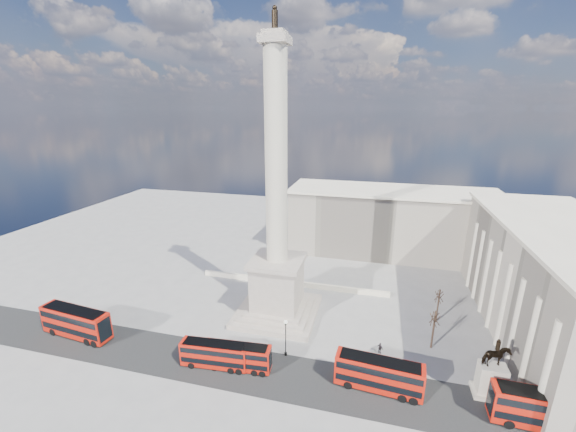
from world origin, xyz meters
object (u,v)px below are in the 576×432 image
Objects in this scene: red_bus_d at (547,411)px; pedestrian_walking at (358,367)px; pedestrian_standing at (508,392)px; victorian_lamp at (286,335)px; red_bus_b at (215,354)px; pedestrian_crossing at (380,348)px; equestrian_statue at (492,376)px; red_bus_a at (238,356)px; nelsons_column at (277,248)px; red_bus_c at (379,374)px; red_bus_e at (76,322)px.

red_bus_d reaches higher than pedestrian_walking.
pedestrian_standing reaches higher than pedestrian_walking.
victorian_lamp reaches higher than pedestrian_standing.
red_bus_b is 24.72m from pedestrian_crossing.
red_bus_b is 5.45× the size of pedestrian_crossing.
victorian_lamp is 0.72× the size of equestrian_statue.
red_bus_d is 1.39× the size of equestrian_statue.
nelsons_column is at bearing 79.76° from red_bus_a.
red_bus_b is at bearing 58.23° from pedestrian_crossing.
red_bus_c is 14.12m from victorian_lamp.
equestrian_statue is (27.64, -0.85, -0.62)m from victorian_lamp.
nelsons_column is 5.06× the size of red_bus_b.
nelsons_column is at bearing 112.03° from victorian_lamp.
victorian_lamp is 14.63m from pedestrian_crossing.
red_bus_b is 37.10m from equestrian_statue.
red_bus_e is (-29.84, -14.55, -10.31)m from nelsons_column.
red_bus_a is 3.38m from red_bus_b.
red_bus_b is 1.17× the size of equestrian_statue.
red_bus_b is at bearing -152.38° from victorian_lamp.
red_bus_b is (-4.92, -15.51, -10.85)m from nelsons_column.
pedestrian_standing is at bearing 14.01° from red_bus_c.
red_bus_a is at bearing -95.90° from nelsons_column.
pedestrian_standing is at bearing -21.91° from pedestrian_walking.
red_bus_b is at bearing -173.83° from equestrian_statue.
equestrian_statue is at bearing 142.12° from red_bus_d.
victorian_lamp is 3.34× the size of pedestrian_crossing.
red_bus_b is at bearing 169.38° from pedestrian_walking.
red_bus_d is (18.82, -1.26, 0.07)m from red_bus_c.
red_bus_c is 4.21m from pedestrian_walking.
red_bus_e reaches higher than red_bus_b.
red_bus_b is 1.63× the size of victorian_lamp.
nelsons_column reaches higher than red_bus_b.
red_bus_a reaches higher than pedestrian_standing.
nelsons_column is 31.09× the size of pedestrian_standing.
red_bus_b is at bearing -16.71° from pedestrian_standing.
red_bus_e is at bearing -173.53° from victorian_lamp.
red_bus_b reaches higher than pedestrian_standing.
red_bus_c reaches higher than pedestrian_crossing.
red_bus_e is 48.64m from pedestrian_crossing.
nelsons_column is 3.99× the size of red_bus_e.
red_bus_d is 7.30× the size of pedestrian_standing.
pedestrian_standing is at bearing -18.62° from nelsons_column.
pedestrian_crossing is at bearing 160.61° from equestrian_statue.
red_bus_e is at bearing 46.57° from pedestrian_crossing.
nelsons_column is 32.64× the size of pedestrian_walking.
victorian_lamp is at bearing 153.71° from pedestrian_walking.
red_bus_d is at bearing 4.94° from red_bus_e.
victorian_lamp is at bearing 53.43° from pedestrian_crossing.
pedestrian_walking is 5.69m from pedestrian_crossing.
pedestrian_standing is (16.18, 2.68, -1.60)m from red_bus_c.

